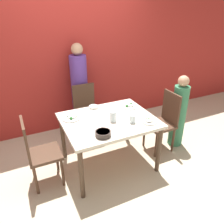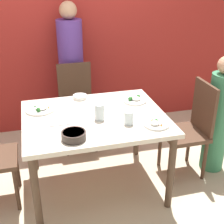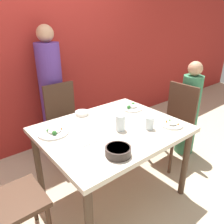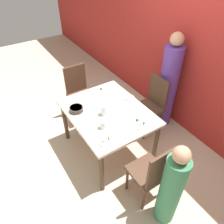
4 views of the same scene
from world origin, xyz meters
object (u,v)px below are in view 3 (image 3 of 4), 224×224
chair_adult_spot (66,121)px  person_adult (52,96)px  person_child (189,112)px  plate_rice_adult (53,132)px  glass_water_tall (120,123)px  bowl_curry (118,151)px  chair_child_spot (174,122)px

chair_adult_spot → person_adult: person_adult is taller
person_child → plate_rice_adult: person_child is taller
chair_adult_spot → glass_water_tall: bearing=-86.3°
bowl_curry → plate_rice_adult: bearing=110.4°
person_child → bowl_curry: bearing=-166.6°
glass_water_tall → bowl_curry: bearing=-133.6°
bowl_curry → person_adult: bearing=82.4°
glass_water_tall → person_child: bearing=3.6°
person_adult → bowl_curry: (-0.20, -1.50, 0.04)m
person_child → bowl_curry: size_ratio=6.45×
person_adult → bowl_curry: size_ratio=8.55×
chair_adult_spot → plate_rice_adult: size_ratio=3.68×
chair_child_spot → glass_water_tall: bearing=-85.3°
bowl_curry → plate_rice_adult: size_ratio=0.72×
chair_adult_spot → person_child: (1.27, -0.84, 0.05)m
chair_adult_spot → glass_water_tall: chair_adult_spot is taller
bowl_curry → glass_water_tall: 0.38m
person_adult → plate_rice_adult: 1.01m
chair_child_spot → plate_rice_adult: chair_child_spot is taller
chair_adult_spot → chair_child_spot: 1.30m
chair_child_spot → bowl_curry: chair_child_spot is taller
chair_child_spot → plate_rice_adult: 1.45m
person_child → bowl_curry: person_child is taller
chair_adult_spot → plate_rice_adult: chair_adult_spot is taller
plate_rice_adult → person_adult: bearing=65.5°
chair_adult_spot → chair_child_spot: same height
bowl_curry → chair_child_spot: bearing=16.4°
chair_adult_spot → bowl_curry: size_ratio=5.14×
chair_child_spot → person_adult: person_adult is taller
chair_child_spot → person_child: bearing=90.0°
plate_rice_adult → bowl_curry: bearing=-69.6°
chair_child_spot → person_adult: (-0.99, 1.15, 0.23)m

